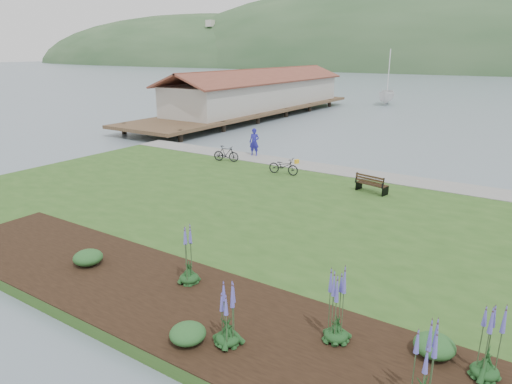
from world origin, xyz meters
TOP-DOWN VIEW (x-y plane):
  - ground at (0.00, 0.00)m, footprint 600.00×600.00m
  - lawn at (0.00, -2.00)m, footprint 34.00×20.00m
  - shoreline_path at (0.00, 6.90)m, footprint 34.00×2.20m
  - garden_bed at (3.00, -9.80)m, footprint 24.00×4.40m
  - pier_pavilion at (-20.00, 27.52)m, footprint 8.00×36.00m
  - park_bench at (2.44, 3.58)m, footprint 1.71×0.99m
  - person at (-7.35, 7.50)m, footprint 0.92×0.74m
  - bicycle_a at (-3.15, 4.29)m, footprint 0.78×1.93m
  - bicycle_b at (-7.95, 5.06)m, footprint 0.94×1.80m
  - sailboat at (-10.83, 46.88)m, footprint 10.88×11.01m
  - pannier at (-3.71, 6.98)m, footprint 0.25×0.31m
  - echium_0 at (3.92, -10.68)m, footprint 0.62×0.62m
  - echium_1 at (6.10, -9.08)m, footprint 0.62×0.62m
  - echium_2 at (8.50, -10.26)m, footprint 0.62×0.62m
  - echium_3 at (9.42, -8.51)m, footprint 0.62×0.62m
  - echium_4 at (1.02, -8.82)m, footprint 0.62×0.62m
  - shrub_0 at (-2.71, -9.74)m, footprint 0.98×0.98m
  - shrub_1 at (3.03, -11.16)m, footprint 0.92×0.92m
  - shrub_2 at (8.29, -8.30)m, footprint 0.98×0.98m

SIDE VIEW (x-z plane):
  - ground at x=0.00m, z-range 0.00..0.00m
  - sailboat at x=-10.83m, z-range -12.11..12.11m
  - lawn at x=0.00m, z-range 0.00..0.40m
  - shoreline_path at x=0.00m, z-range 0.40..0.43m
  - garden_bed at x=3.00m, z-range 0.40..0.44m
  - pannier at x=-3.71m, z-range 0.40..0.69m
  - shrub_1 at x=3.03m, z-range 0.44..0.90m
  - shrub_2 at x=8.29m, z-range 0.44..0.93m
  - shrub_0 at x=-2.71m, z-range 0.44..0.93m
  - bicycle_a at x=-3.15m, z-range 0.40..1.39m
  - park_bench at x=2.44m, z-range 0.40..1.40m
  - bicycle_b at x=-7.95m, z-range 0.40..1.44m
  - echium_0 at x=3.92m, z-range 0.29..2.19m
  - echium_2 at x=8.50m, z-range 0.29..2.40m
  - echium_3 at x=9.42m, z-range 0.23..2.52m
  - echium_1 at x=6.10m, z-range 0.28..2.63m
  - echium_4 at x=1.02m, z-range 0.28..2.64m
  - person at x=-7.35m, z-range 0.40..2.64m
  - pier_pavilion at x=-20.00m, z-range -0.06..5.34m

